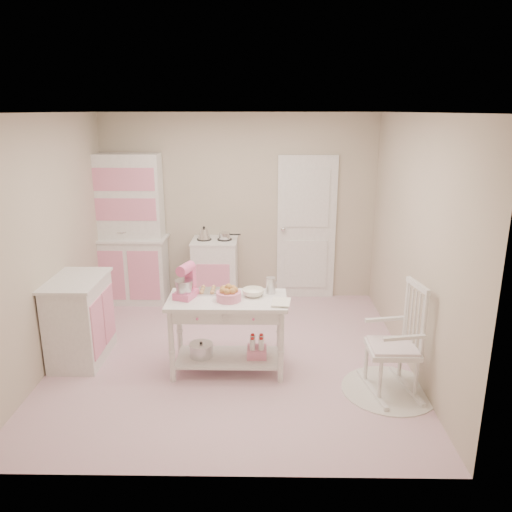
{
  "coord_description": "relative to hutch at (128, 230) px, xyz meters",
  "views": [
    {
      "loc": [
        0.34,
        -5.0,
        2.62
      ],
      "look_at": [
        0.26,
        0.19,
        1.1
      ],
      "focal_mm": 35.0,
      "sensor_mm": 36.0,
      "label": 1
    }
  ],
  "objects": [
    {
      "name": "recipe_book",
      "position": [
        1.96,
        -2.09,
        -0.23
      ],
      "size": [
        0.21,
        0.26,
        0.02
      ],
      "primitive_type": "imported",
      "rotation": [
        0.0,
        0.0,
        -0.12
      ],
      "color": "white",
      "rests_on": "work_table"
    },
    {
      "name": "lace_rug",
      "position": [
        3.1,
        -2.35,
        -1.03
      ],
      "size": [
        0.92,
        0.92,
        0.01
      ],
      "primitive_type": "cylinder",
      "color": "white",
      "rests_on": "ground"
    },
    {
      "name": "base_cabinet",
      "position": [
        -0.1,
        -1.74,
        -0.58
      ],
      "size": [
        0.54,
        0.84,
        0.92
      ],
      "primitive_type": "cube",
      "color": "white",
      "rests_on": "ground"
    },
    {
      "name": "stand_mixer",
      "position": [
        1.09,
        -1.95,
        -0.07
      ],
      "size": [
        0.28,
        0.33,
        0.34
      ],
      "primitive_type": "cube",
      "rotation": [
        0.0,
        0.0,
        -0.34
      ],
      "color": "pink",
      "rests_on": "work_table"
    },
    {
      "name": "stove",
      "position": [
        1.2,
        -0.05,
        -0.58
      ],
      "size": [
        0.62,
        0.57,
        0.92
      ],
      "primitive_type": "cube",
      "color": "white",
      "rests_on": "ground"
    },
    {
      "name": "bread_basket",
      "position": [
        1.53,
        -2.02,
        -0.19
      ],
      "size": [
        0.25,
        0.25,
        0.09
      ],
      "primitive_type": "cylinder",
      "color": "pink",
      "rests_on": "work_table"
    },
    {
      "name": "door",
      "position": [
        2.48,
        0.21,
        -0.02
      ],
      "size": [
        0.82,
        0.05,
        2.04
      ],
      "primitive_type": "cube",
      "color": "white",
      "rests_on": "ground"
    },
    {
      "name": "metal_pitcher",
      "position": [
        1.95,
        -1.81,
        -0.16
      ],
      "size": [
        0.1,
        0.1,
        0.17
      ],
      "primitive_type": "cylinder",
      "color": "silver",
      "rests_on": "work_table"
    },
    {
      "name": "room_shell",
      "position": [
        1.53,
        -1.66,
        0.61
      ],
      "size": [
        3.84,
        3.84,
        2.62
      ],
      "color": "#CE809C",
      "rests_on": "ground"
    },
    {
      "name": "rocking_chair",
      "position": [
        3.1,
        -2.35,
        -0.49
      ],
      "size": [
        0.6,
        0.8,
        1.1
      ],
      "primitive_type": "cube",
      "rotation": [
        0.0,
        0.0,
        0.19
      ],
      "color": "white",
      "rests_on": "ground"
    },
    {
      "name": "work_table",
      "position": [
        1.51,
        -1.97,
        -0.64
      ],
      "size": [
        1.2,
        0.6,
        0.8
      ],
      "primitive_type": "cube",
      "color": "white",
      "rests_on": "ground"
    },
    {
      "name": "cookie_tray",
      "position": [
        1.36,
        -1.79,
        -0.23
      ],
      "size": [
        0.34,
        0.24,
        0.02
      ],
      "primitive_type": "cube",
      "color": "silver",
      "rests_on": "work_table"
    },
    {
      "name": "hutch",
      "position": [
        0.0,
        0.0,
        0.0
      ],
      "size": [
        1.06,
        0.5,
        2.08
      ],
      "primitive_type": "cube",
      "color": "white",
      "rests_on": "ground"
    },
    {
      "name": "mixing_bowl",
      "position": [
        1.77,
        -1.89,
        -0.2
      ],
      "size": [
        0.22,
        0.22,
        0.07
      ],
      "primitive_type": "imported",
      "color": "white",
      "rests_on": "work_table"
    }
  ]
}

